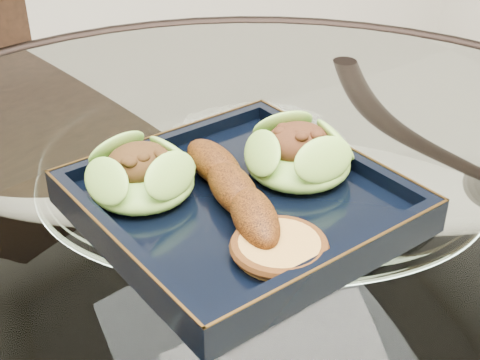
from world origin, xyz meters
name	(u,v)px	position (x,y,z in m)	size (l,w,h in m)	color
dining_table	(258,317)	(0.00, 0.00, 0.60)	(1.13, 1.13, 0.77)	white
navy_plate	(240,207)	(-0.03, -0.02, 0.77)	(0.27, 0.27, 0.02)	black
lettuce_wrap_left	(141,177)	(-0.11, 0.02, 0.80)	(0.10, 0.10, 0.04)	#66A22F
lettuce_wrap_right	(299,157)	(0.04, -0.01, 0.80)	(0.10, 0.10, 0.04)	#5FAA31
roasted_plantain	(233,188)	(-0.04, -0.03, 0.80)	(0.18, 0.04, 0.03)	#66300A
crumb_patty	(279,248)	(-0.04, -0.12, 0.79)	(0.07, 0.07, 0.01)	gold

